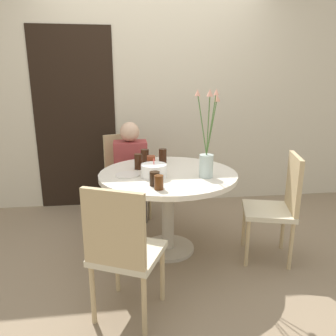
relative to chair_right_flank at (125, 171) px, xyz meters
name	(u,v)px	position (x,y,z in m)	size (l,w,h in m)	color
ground_plane	(168,249)	(0.37, -0.85, -0.51)	(16.00, 16.00, 0.00)	#89755B
wall_back	(154,95)	(0.37, 0.40, 0.79)	(8.00, 0.05, 2.60)	beige
doorway_panel	(75,121)	(-0.54, 0.37, 0.51)	(0.90, 0.01, 2.05)	black
dining_table	(168,186)	(0.37, -0.85, 0.09)	(1.17, 1.17, 0.72)	silver
chair_right_flank	(125,171)	(0.00, 0.00, 0.00)	(0.53, 0.53, 0.91)	beige
chair_far_back	(122,247)	(-0.02, -1.69, 0.00)	(0.53, 0.53, 0.91)	beige
chair_near_front	(279,202)	(1.26, -1.10, 0.00)	(0.49, 0.49, 0.91)	beige
birthday_cake	(154,171)	(0.24, -0.96, 0.27)	(0.21, 0.21, 0.15)	white
flower_vase	(207,154)	(0.65, -1.02, 0.41)	(0.22, 0.25, 0.70)	#B2C6C1
side_plate	(128,175)	(0.03, -0.89, 0.22)	(0.20, 0.20, 0.01)	silver
drink_glass_0	(145,156)	(0.20, -0.46, 0.27)	(0.08, 0.08, 0.12)	#33190C
drink_glass_1	(163,156)	(0.36, -0.50, 0.28)	(0.07, 0.07, 0.13)	#33190C
drink_glass_2	(151,164)	(0.23, -0.80, 0.28)	(0.07, 0.07, 0.14)	maroon
drink_glass_3	(155,179)	(0.22, -1.18, 0.27)	(0.08, 0.08, 0.11)	black
drink_glass_4	(159,182)	(0.24, -1.27, 0.27)	(0.07, 0.07, 0.10)	#51280F
drink_glass_5	(138,162)	(0.12, -0.70, 0.28)	(0.07, 0.07, 0.14)	#33190C
person_woman	(131,176)	(0.06, -0.15, -0.01)	(0.34, 0.24, 1.07)	#383333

